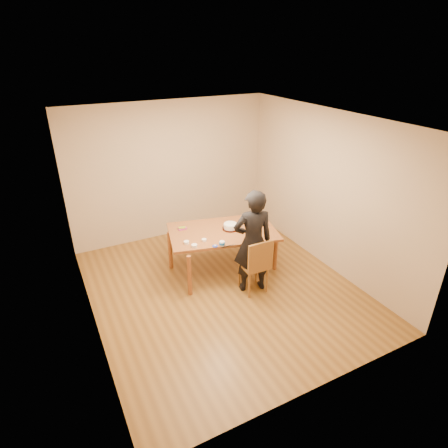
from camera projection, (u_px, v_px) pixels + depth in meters
name	position (u px, v px, depth m)	size (l,w,h in m)	color
room_shell	(213.00, 205.00, 5.81)	(4.00, 4.50, 2.70)	brown
dining_table	(223.00, 232.00, 6.35)	(1.79, 1.06, 0.04)	brown
dining_chair	(253.00, 266.00, 5.91)	(0.38, 0.38, 0.04)	brown
cake_plate	(230.00, 229.00, 6.39)	(0.27, 0.27, 0.02)	#AD1E0B
cake	(230.00, 226.00, 6.37)	(0.23, 0.23, 0.07)	white
frosting_dome	(230.00, 223.00, 6.35)	(0.23, 0.23, 0.03)	white
frosting_tub	(222.00, 243.00, 5.86)	(0.08, 0.08, 0.07)	white
frosting_lid	(215.00, 246.00, 5.85)	(0.09, 0.09, 0.01)	#182FA2
frosting_dollop	(215.00, 245.00, 5.85)	(0.04, 0.04, 0.02)	white
ramekin_green	(194.00, 246.00, 5.83)	(0.09, 0.09, 0.04)	white
ramekin_yellow	(204.00, 240.00, 6.00)	(0.08, 0.08, 0.04)	white
ramekin_multi	(186.00, 242.00, 5.93)	(0.09, 0.09, 0.04)	white
candy_box_pink	(182.00, 229.00, 6.38)	(0.14, 0.07, 0.02)	#C92F65
candy_box_green	(182.00, 228.00, 6.37)	(0.12, 0.06, 0.02)	#3B921A
spatula	(226.00, 246.00, 5.84)	(0.15, 0.01, 0.01)	black
person	(253.00, 242.00, 5.77)	(0.62, 0.41, 1.71)	black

